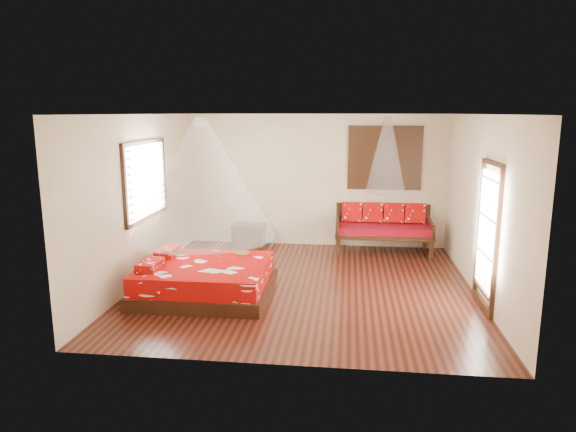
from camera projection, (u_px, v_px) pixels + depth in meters
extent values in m
cube|color=black|center=(303.00, 286.00, 8.53)|extent=(5.50, 5.50, 0.02)
cube|color=white|center=(305.00, 114.00, 7.97)|extent=(5.50, 5.50, 0.02)
cube|color=beige|center=(140.00, 199.00, 8.57)|extent=(0.02, 5.50, 2.80)
cube|color=beige|center=(482.00, 206.00, 7.93)|extent=(0.02, 5.50, 2.80)
cube|color=beige|center=(315.00, 181.00, 10.94)|extent=(5.50, 0.02, 2.80)
cube|color=beige|center=(282.00, 246.00, 5.56)|extent=(5.50, 0.02, 2.80)
cube|color=black|center=(206.00, 288.00, 8.11)|extent=(2.04, 1.84, 0.20)
cube|color=#B00805|center=(205.00, 273.00, 8.06)|extent=(1.93, 1.74, 0.30)
cube|color=#B00805|center=(150.00, 265.00, 7.72)|extent=(0.29, 0.53, 0.13)
cube|color=#B00805|center=(167.00, 252.00, 8.47)|extent=(0.29, 0.53, 0.13)
cube|color=black|center=(338.00, 245.00, 10.30)|extent=(0.08, 0.08, 0.42)
cube|color=black|center=(431.00, 248.00, 10.09)|extent=(0.08, 0.08, 0.42)
cube|color=black|center=(339.00, 236.00, 11.03)|extent=(0.08, 0.08, 0.42)
cube|color=black|center=(426.00, 239.00, 10.82)|extent=(0.08, 0.08, 0.42)
cube|color=black|center=(383.00, 234.00, 10.52)|extent=(1.95, 0.87, 0.08)
cube|color=maroon|center=(384.00, 229.00, 10.50)|extent=(1.89, 0.81, 0.14)
cube|color=black|center=(383.00, 216.00, 10.85)|extent=(1.95, 0.06, 0.55)
cube|color=black|center=(338.00, 225.00, 10.60)|extent=(0.06, 0.87, 0.30)
cube|color=black|center=(430.00, 227.00, 10.38)|extent=(0.06, 0.87, 0.30)
cube|color=#B00805|center=(352.00, 212.00, 10.79)|extent=(0.41, 0.20, 0.43)
cube|color=#B00805|center=(373.00, 213.00, 10.74)|extent=(0.41, 0.20, 0.43)
cube|color=#B00805|center=(394.00, 213.00, 10.69)|extent=(0.41, 0.20, 0.43)
cube|color=#B00805|center=(415.00, 214.00, 10.64)|extent=(0.41, 0.20, 0.43)
cube|color=black|center=(249.00, 236.00, 11.03)|extent=(0.66, 0.49, 0.42)
cube|color=black|center=(249.00, 226.00, 10.98)|extent=(0.71, 0.53, 0.05)
cube|color=black|center=(385.00, 158.00, 10.63)|extent=(1.52, 0.06, 1.32)
cube|color=black|center=(385.00, 158.00, 10.62)|extent=(1.35, 0.04, 1.10)
cube|color=black|center=(146.00, 180.00, 8.70)|extent=(0.08, 1.74, 1.34)
cube|color=silver|center=(148.00, 180.00, 8.69)|extent=(0.04, 1.54, 1.10)
cube|color=black|center=(487.00, 238.00, 7.42)|extent=(0.08, 1.02, 2.16)
cube|color=white|center=(486.00, 231.00, 7.40)|extent=(0.03, 0.82, 1.70)
cylinder|color=brown|center=(242.00, 254.00, 8.55)|extent=(0.25, 0.25, 0.03)
cone|color=white|center=(202.00, 178.00, 7.76)|extent=(2.22, 2.22, 1.80)
cone|color=white|center=(386.00, 155.00, 10.15)|extent=(0.80, 0.80, 1.50)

